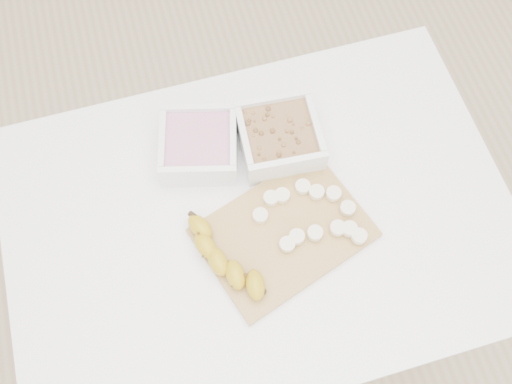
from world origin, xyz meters
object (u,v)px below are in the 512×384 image
object	(u,v)px
bowl_granola	(279,137)
cutting_board	(284,233)
bowl_yogurt	(199,145)
table	(260,234)
banana	(226,260)

from	to	relation	value
bowl_granola	cutting_board	bearing A→B (deg)	-104.17
bowl_yogurt	cutting_board	xyz separation A→B (m)	(0.11, -0.22, -0.03)
table	bowl_yogurt	xyz separation A→B (m)	(-0.08, 0.17, 0.13)
bowl_yogurt	banana	bearing A→B (deg)	-92.08
banana	bowl_yogurt	bearing A→B (deg)	72.40
cutting_board	banana	size ratio (longest dim) A/B	1.53
bowl_yogurt	banana	world-z (taller)	bowl_yogurt
bowl_yogurt	bowl_granola	bearing A→B (deg)	-9.90
bowl_granola	cutting_board	world-z (taller)	bowl_granola
bowl_granola	banana	distance (m)	0.28
bowl_granola	banana	size ratio (longest dim) A/B	0.84
bowl_yogurt	cutting_board	size ratio (longest dim) A/B	0.60
bowl_granola	banana	bearing A→B (deg)	-128.04
cutting_board	table	bearing A→B (deg)	126.49
bowl_granola	banana	world-z (taller)	bowl_granola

